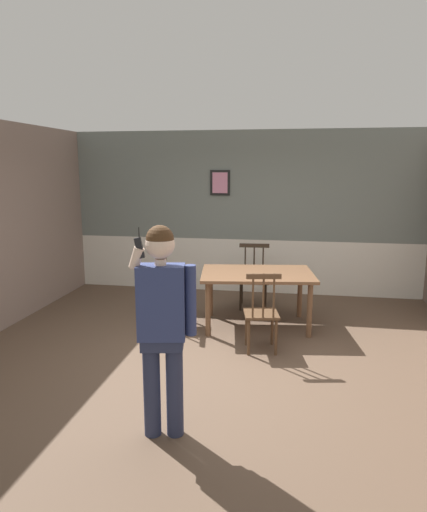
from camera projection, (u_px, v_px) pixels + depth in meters
ground_plane at (216, 358)px, 5.34m from camera, size 6.82×6.82×0.00m
room_back_partition at (245, 216)px, 7.99m from camera, size 6.20×0.17×2.82m
dining_table at (257, 279)px, 6.29m from camera, size 1.65×1.23×0.77m
chair_near_window at (254, 278)px, 7.22m from camera, size 0.51×0.51×0.99m
chair_by_doorway at (175, 293)px, 6.37m from camera, size 0.47×0.47×0.95m
chair_at_table_head at (261, 313)px, 5.44m from camera, size 0.47×0.47×1.00m
person_figure at (163, 318)px, 3.62m from camera, size 0.53×0.27×1.76m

